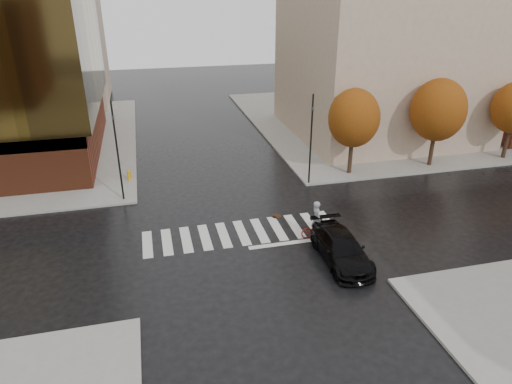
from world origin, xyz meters
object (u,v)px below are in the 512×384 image
sedan (341,248)px  fire_hydrant (129,174)px  cyclist (317,225)px  traffic_light_ne (311,135)px  traffic_light_nw (117,146)px

sedan → fire_hydrant: (-10.98, 13.68, -0.17)m
cyclist → traffic_light_ne: (2.16, 7.30, 3.01)m
sedan → traffic_light_ne: (1.82, 9.98, 3.04)m
sedan → fire_hydrant: sedan is taller
cyclist → traffic_light_ne: traffic_light_ne is taller
traffic_light_nw → fire_hydrant: traffic_light_nw is taller
cyclist → traffic_light_ne: 8.19m
cyclist → fire_hydrant: 15.31m
traffic_light_nw → fire_hydrant: bearing=175.8°
traffic_light_nw → traffic_light_ne: 13.18m
traffic_light_nw → fire_hydrant: size_ratio=8.43×
traffic_light_ne → traffic_light_nw: bearing=-23.3°
cyclist → sedan: bearing=-175.1°
traffic_light_nw → fire_hydrant: (0.37, 3.30, -3.33)m
traffic_light_ne → cyclist: bearing=52.0°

